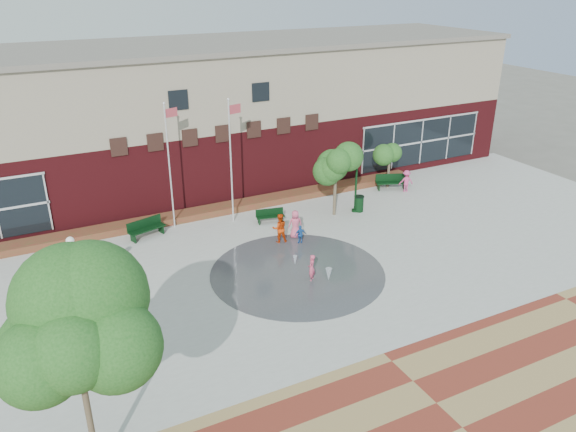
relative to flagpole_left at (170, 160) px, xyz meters
name	(u,v)px	position (x,y,z in m)	size (l,w,h in m)	color
ground	(329,303)	(3.71, -10.82, -3.97)	(120.00, 120.00, 0.00)	#666056
plaza_concrete	(288,264)	(3.71, -6.82, -3.97)	(46.00, 18.00, 0.01)	#A8A8A0
paver_band	(436,403)	(3.71, -17.82, -3.97)	(46.00, 6.00, 0.01)	maroon
splash_pad	(297,273)	(3.71, -7.82, -3.97)	(8.40, 8.40, 0.01)	#383A3D
library_building	(195,115)	(3.71, 6.66, 0.67)	(44.40, 10.40, 9.20)	#521014
flower_bed	(231,211)	(3.71, 0.78, -3.97)	(26.00, 1.20, 0.40)	maroon
flagpole_left	(170,160)	(0.00, 0.00, 0.00)	(0.81, 0.31, 7.13)	white
flagpole_right	(231,155)	(3.28, -0.74, 0.03)	(0.86, 0.31, 7.17)	white
lamp_left	(74,263)	(-6.01, -5.96, -1.95)	(0.34, 0.34, 3.25)	black
lamp_right	(357,175)	(10.29, -2.78, -1.59)	(0.41, 0.41, 3.83)	black
bench_left	(147,232)	(-1.75, -0.63, -3.64)	(2.14, 1.13, 1.03)	black
bench_mid	(270,219)	(5.06, -1.92, -3.71)	(1.68, 0.77, 0.82)	black
bench_right	(391,185)	(14.50, -0.74, -3.64)	(2.12, 1.31, 1.04)	black
trash_can	(359,204)	(10.54, -2.83, -3.47)	(0.60, 0.60, 0.99)	black
tree_big_left	(75,339)	(-6.90, -15.58, 0.72)	(4.11, 4.11, 6.56)	#4B3F2E
tree_mid	(336,163)	(8.95, -2.60, -0.73)	(2.64, 2.64, 4.45)	#4B3F2E
tree_small_right	(390,154)	(14.55, -0.28, -1.62)	(1.88, 1.88, 3.22)	#4B3F2E
water_jet_a	(328,281)	(4.64, -9.18, -3.97)	(0.32, 0.32, 0.63)	white
water_jet_b	(295,266)	(3.95, -7.12, -3.97)	(0.22, 0.22, 0.49)	white
child_splash	(312,268)	(3.95, -8.76, -3.30)	(0.49, 0.32, 1.34)	#D04667
adult_red	(280,228)	(4.43, -4.43, -3.15)	(0.80, 0.62, 1.64)	red
adult_pink	(295,224)	(5.44, -4.29, -3.19)	(0.77, 0.50, 1.57)	#D45373
child_blue	(300,235)	(5.33, -5.09, -3.45)	(0.62, 0.26, 1.05)	#1E56A9
person_bench	(406,181)	(15.13, -1.44, -3.24)	(0.95, 0.54, 1.47)	#CB3E7D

